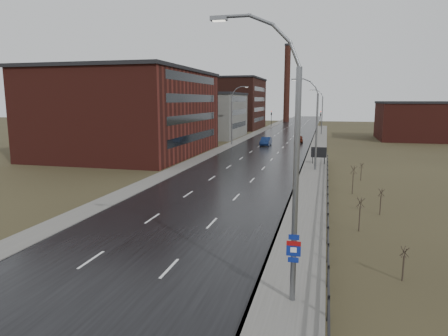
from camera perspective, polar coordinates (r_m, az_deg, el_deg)
The scene contains 25 objects.
ground at distance 19.45m, azimuth -19.09°, elevation -17.49°, with size 320.00×320.00×0.00m, color #2D2819.
road at distance 75.45m, azimuth 6.70°, elevation 2.99°, with size 14.00×300.00×0.06m, color black.
sidewalk_right at distance 50.06m, azimuth 12.61°, elevation -0.49°, with size 3.20×180.00×0.18m, color #595651.
curb_right at distance 50.12m, azimuth 10.88°, elevation -0.41°, with size 0.16×180.00×0.18m, color slate.
sidewalk_left at distance 76.96m, azimuth 0.63°, elevation 3.21°, with size 2.40×260.00×0.12m, color #595651.
warehouse_near at distance 66.89m, azimuth -13.32°, elevation 7.74°, with size 22.44×28.56×13.50m.
warehouse_mid at distance 96.48m, azimuth -2.51°, elevation 7.60°, with size 16.32×20.40×10.50m.
warehouse_far at distance 126.65m, azimuth -0.74°, elevation 9.23°, with size 26.52×24.48×15.50m.
building_right at distance 98.53m, azimuth 26.42°, elevation 6.07°, with size 18.36×16.32×8.50m.
smokestack at distance 165.20m, azimuth 8.99°, elevation 11.90°, with size 2.70×2.70×30.70m.
streetlight_main at distance 16.56m, azimuth 9.16°, elevation 0.35°, with size 3.91×0.29×12.11m.
streetlight_right_mid at distance 50.39m, azimuth 12.78°, elevation 6.16°, with size 3.36×0.28×11.35m.
streetlight_left at distance 78.35m, azimuth 1.34°, elevation 7.56°, with size 3.36×0.28×11.35m.
streetlight_right_far at distance 104.34m, azimuth 13.68°, elevation 7.81°, with size 3.36×0.28×11.35m.
guardrail at distance 33.57m, azimuth 14.62°, elevation -4.43°, with size 0.10×53.05×1.10m.
shrub_b at distance 21.70m, azimuth 24.27°, elevation -12.25°, with size 0.42×0.44×1.73m.
shrub_c at distance 28.30m, azimuth 18.83°, elevation -6.17°, with size 0.55×0.58×2.33m.
shrub_d at distance 32.83m, azimuth 21.48°, elevation -4.42°, with size 0.49×0.52×2.07m.
shrub_e at distance 39.16m, azimuth 17.95°, elevation -1.51°, with size 0.64×0.67×2.71m.
shrub_f at distance 46.18m, azimuth 19.01°, elevation -0.44°, with size 0.47×0.49×1.95m.
billboard at distance 55.46m, azimuth 13.38°, elevation 2.11°, with size 2.06×0.17×2.46m.
traffic_light_left at distance 135.54m, azimuth 6.79°, elevation 7.85°, with size 0.58×2.73×5.30m.
traffic_light_right at distance 134.37m, azimuth 13.63°, elevation 7.64°, with size 0.58×2.73×5.30m.
car_near at distance 77.59m, azimuth 6.00°, elevation 3.77°, with size 1.73×4.96×1.63m, color #0D1D45.
car_far at distance 84.39m, azimuth 10.60°, elevation 4.11°, with size 1.87×4.64×1.58m, color #531A0D.
Camera 1 is at (9.91, -14.29, 8.70)m, focal length 32.00 mm.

